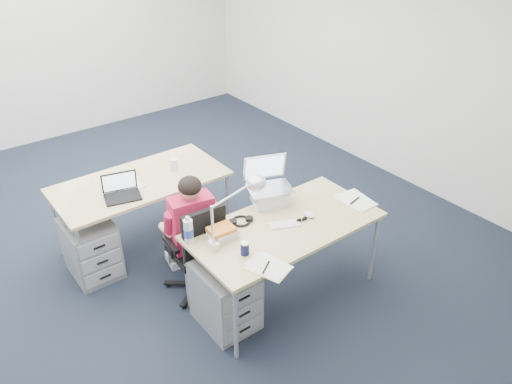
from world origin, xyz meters
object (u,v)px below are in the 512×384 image
seated_person (188,229)px  cordless_phone (190,235)px  computer_mouse (309,215)px  can_koozie (245,248)px  desk_near (285,229)px  dark_laptop (121,187)px  office_chair (198,266)px  bear_figurine (198,225)px  drawer_pedestal_near (225,296)px  desk_far (141,185)px  silver_laptop (270,183)px  headphones (241,220)px  desk_lamp (230,213)px  water_bottle (188,230)px  drawer_pedestal_far (91,248)px  wireless_keyboard (285,224)px  far_cup (174,164)px  sunglasses (302,220)px  book_stack (222,233)px

seated_person → cordless_phone: seated_person is taller
computer_mouse → can_koozie: 0.73m
seated_person → computer_mouse: (0.79, -0.67, 0.18)m
desk_near → dark_laptop: 1.49m
office_chair → bear_figurine: office_chair is taller
computer_mouse → office_chair: bearing=151.1°
drawer_pedestal_near → cordless_phone: bearing=122.2°
desk_far → silver_laptop: 1.30m
dark_laptop → drawer_pedestal_near: bearing=-62.1°
headphones → cordless_phone: size_ratio=1.41×
cordless_phone → dark_laptop: 0.95m
computer_mouse → desk_lamp: desk_lamp is taller
drawer_pedestal_near → bear_figurine: bearing=96.0°
dark_laptop → water_bottle: bearing=-67.5°
seated_person → can_koozie: bearing=-75.7°
drawer_pedestal_far → wireless_keyboard: 1.82m
drawer_pedestal_near → office_chair: bearing=86.6°
seated_person → desk_near: bearing=-39.4°
desk_near → headphones: (-0.27, 0.24, 0.06)m
dark_laptop → far_cup: 0.66m
seated_person → silver_laptop: (0.65, -0.31, 0.36)m
drawer_pedestal_far → bear_figurine: bearing=-58.2°
desk_near → computer_mouse: computer_mouse is taller
sunglasses → silver_laptop: bearing=105.9°
seated_person → cordless_phone: 0.50m
seated_person → office_chair: bearing=-87.2°
can_koozie → office_chair: bearing=97.8°
dark_laptop → seated_person: bearing=-44.7°
silver_laptop → water_bottle: bearing=-154.5°
water_bottle → far_cup: bearing=66.3°
drawer_pedestal_near → desk_lamp: size_ratio=1.06×
far_cup → office_chair: bearing=-109.2°
far_cup → drawer_pedestal_near: bearing=-104.0°
drawer_pedestal_near → silver_laptop: bearing=24.6°
office_chair → dark_laptop: size_ratio=3.00×
computer_mouse → book_stack: 0.77m
silver_laptop → computer_mouse: size_ratio=3.67×
drawer_pedestal_far → bear_figurine: 1.24m
desk_near → office_chair: bearing=140.4°
desk_far → far_cup: far_cup is taller
drawer_pedestal_far → computer_mouse: bearing=-41.8°
can_koozie → cordless_phone: 0.45m
water_bottle → cordless_phone: water_bottle is taller
can_koozie → book_stack: (-0.02, 0.27, -0.01)m
wireless_keyboard → book_stack: book_stack is taller
seated_person → sunglasses: size_ratio=10.95×
can_koozie → desk_far: bearing=95.0°
office_chair → can_koozie: 0.79m
drawer_pedestal_near → desk_near: bearing=-0.9°
can_koozie → silver_laptop: bearing=37.1°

